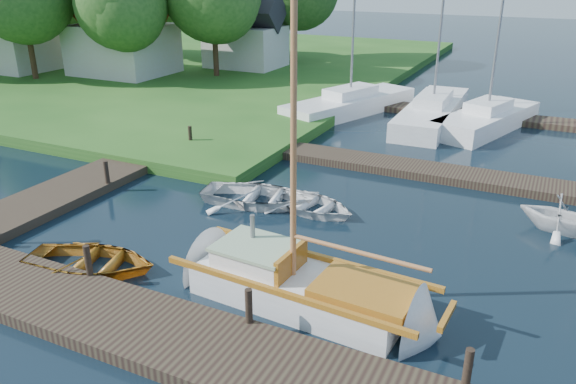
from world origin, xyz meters
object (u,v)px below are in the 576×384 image
at_px(mooring_post_5, 190,135).
at_px(marina_boat_0, 350,103).
at_px(mooring_post_1, 88,260).
at_px(sailboat, 307,290).
at_px(mooring_post_3, 468,368).
at_px(marina_boat_1, 433,110).
at_px(tender_a, 258,193).
at_px(marina_boat_2, 487,118).
at_px(house_b, 12,36).
at_px(mooring_post_2, 249,306).
at_px(house_a, 122,36).
at_px(tree_2, 121,2).
at_px(house_c, 246,37).
at_px(tender_c, 311,202).
at_px(tender_d, 563,212).
at_px(dinghy, 90,258).
at_px(mooring_post_4, 107,172).

relative_size(mooring_post_5, marina_boat_0, 0.08).
relative_size(mooring_post_1, sailboat, 0.08).
distance_m(mooring_post_3, marina_boat_1, 20.01).
xyz_separation_m(tender_a, marina_boat_2, (5.53, 12.75, 0.18)).
xyz_separation_m(tender_a, house_b, (-26.27, 12.72, 2.38)).
xyz_separation_m(mooring_post_1, tender_a, (1.27, 6.28, -0.31)).
relative_size(mooring_post_2, house_a, 0.13).
xyz_separation_m(marina_boat_1, tree_2, (-19.12, -0.35, 4.69)).
bearing_deg(house_a, house_c, 45.00).
relative_size(mooring_post_1, house_a, 0.13).
bearing_deg(mooring_post_5, tender_c, -26.22).
xyz_separation_m(mooring_post_3, mooring_post_5, (-13.00, 10.00, 0.00)).
xyz_separation_m(tender_a, tender_d, (9.08, 2.10, 0.24)).
bearing_deg(marina_boat_1, house_b, 89.45).
relative_size(tender_d, house_b, 0.41).
distance_m(marina_boat_1, tree_2, 19.69).
distance_m(dinghy, tender_d, 13.40).
relative_size(mooring_post_4, house_b, 0.14).
xyz_separation_m(tender_a, house_a, (-18.27, 14.72, 2.57)).
bearing_deg(mooring_post_1, house_c, 112.17).
relative_size(marina_boat_1, tree_2, 1.39).
distance_m(mooring_post_2, dinghy, 5.09).
bearing_deg(tree_2, marina_boat_1, 1.06).
xyz_separation_m(tender_a, tender_c, (1.80, 0.24, -0.07)).
relative_size(sailboat, house_a, 1.56).
distance_m(marina_boat_1, house_b, 29.20).
xyz_separation_m(mooring_post_4, tender_c, (7.07, 1.52, -0.38)).
xyz_separation_m(mooring_post_3, house_b, (-34.00, 19.00, 2.07)).
relative_size(tender_d, house_c, 0.45).
bearing_deg(house_a, tender_d, -24.77).
bearing_deg(marina_boat_1, mooring_post_1, 166.67).
relative_size(tender_a, tree_2, 0.48).
height_order(mooring_post_2, house_a, house_a).
height_order(marina_boat_2, house_a, marina_boat_2).
relative_size(marina_boat_2, house_c, 2.03).
bearing_deg(marina_boat_0, tender_a, -153.08).
distance_m(mooring_post_2, tender_c, 6.68).
xyz_separation_m(mooring_post_5, marina_boat_0, (3.82, 9.15, -0.14)).
bearing_deg(mooring_post_4, marina_boat_2, 52.41).
relative_size(tender_a, tender_c, 1.21).
xyz_separation_m(tender_a, house_c, (-12.27, 20.72, 2.19)).
bearing_deg(marina_boat_0, mooring_post_1, -158.96).
bearing_deg(mooring_post_5, house_c, 112.38).
xyz_separation_m(dinghy, marina_boat_2, (7.34, 18.45, 0.21)).
distance_m(mooring_post_1, mooring_post_5, 10.77).
bearing_deg(marina_boat_2, dinghy, 176.10).
height_order(dinghy, marina_boat_0, marina_boat_0).
distance_m(dinghy, marina_boat_2, 19.86).
distance_m(mooring_post_1, tender_d, 13.32).
bearing_deg(mooring_post_1, dinghy, 133.27).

